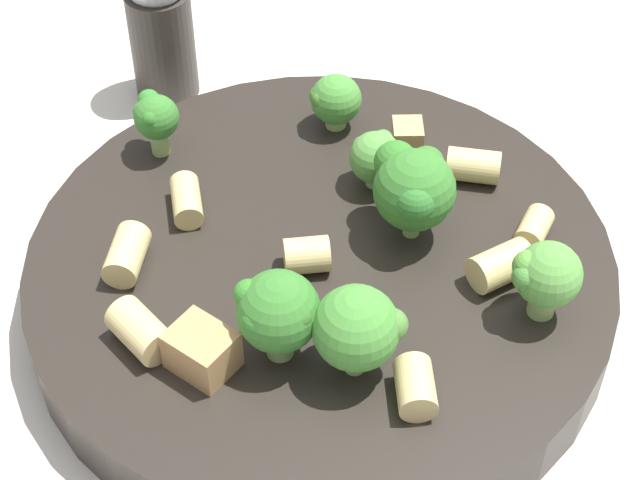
% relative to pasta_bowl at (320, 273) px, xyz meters
% --- Properties ---
extents(ground_plane, '(2.00, 2.00, 0.00)m').
position_rel_pasta_bowl_xyz_m(ground_plane, '(0.00, 0.00, -0.02)').
color(ground_plane, beige).
extents(pasta_bowl, '(0.27, 0.27, 0.03)m').
position_rel_pasta_bowl_xyz_m(pasta_bowl, '(0.00, 0.00, 0.00)').
color(pasta_bowl, '#28231E').
rests_on(pasta_bowl, ground_plane).
extents(broccoli_floret_0, '(0.04, 0.04, 0.04)m').
position_rel_pasta_bowl_xyz_m(broccoli_floret_0, '(0.07, -0.01, 0.04)').
color(broccoli_floret_0, '#9EC175').
rests_on(broccoli_floret_0, pasta_bowl).
extents(broccoli_floret_1, '(0.03, 0.02, 0.03)m').
position_rel_pasta_bowl_xyz_m(broccoli_floret_1, '(-0.10, -0.05, 0.03)').
color(broccoli_floret_1, '#93B766').
rests_on(broccoli_floret_1, pasta_bowl).
extents(broccoli_floret_2, '(0.04, 0.04, 0.05)m').
position_rel_pasta_bowl_xyz_m(broccoli_floret_2, '(-0.00, 0.04, 0.04)').
color(broccoli_floret_2, '#84AD60').
rests_on(broccoli_floret_2, pasta_bowl).
extents(broccoli_floret_3, '(0.03, 0.03, 0.04)m').
position_rel_pasta_bowl_xyz_m(broccoli_floret_3, '(0.06, 0.08, 0.04)').
color(broccoli_floret_3, '#93B766').
rests_on(broccoli_floret_3, pasta_bowl).
extents(broccoli_floret_4, '(0.03, 0.03, 0.03)m').
position_rel_pasta_bowl_xyz_m(broccoli_floret_4, '(-0.04, 0.04, 0.03)').
color(broccoli_floret_4, '#93B766').
rests_on(broccoli_floret_4, pasta_bowl).
extents(broccoli_floret_5, '(0.03, 0.03, 0.03)m').
position_rel_pasta_bowl_xyz_m(broccoli_floret_5, '(-0.09, 0.04, 0.03)').
color(broccoli_floret_5, '#9EC175').
rests_on(broccoli_floret_5, pasta_bowl).
extents(broccoli_floret_6, '(0.03, 0.03, 0.04)m').
position_rel_pasta_bowl_xyz_m(broccoli_floret_6, '(0.05, -0.04, 0.04)').
color(broccoli_floret_6, '#84AD60').
rests_on(broccoli_floret_6, pasta_bowl).
extents(rigatoni_0, '(0.03, 0.03, 0.02)m').
position_rel_pasta_bowl_xyz_m(rigatoni_0, '(0.03, -0.09, 0.02)').
color(rigatoni_0, '#E0C67F').
rests_on(rigatoni_0, pasta_bowl).
extents(rigatoni_1, '(0.03, 0.03, 0.02)m').
position_rel_pasta_bowl_xyz_m(rigatoni_1, '(-0.02, -0.08, 0.02)').
color(rigatoni_1, '#E0C67F').
rests_on(rigatoni_1, pasta_bowl).
extents(rigatoni_2, '(0.02, 0.03, 0.02)m').
position_rel_pasta_bowl_xyz_m(rigatoni_2, '(0.04, 0.07, 0.02)').
color(rigatoni_2, '#E0C67F').
rests_on(rigatoni_2, pasta_bowl).
extents(rigatoni_3, '(0.03, 0.02, 0.01)m').
position_rel_pasta_bowl_xyz_m(rigatoni_3, '(-0.05, -0.05, 0.02)').
color(rigatoni_3, '#E0C67F').
rests_on(rigatoni_3, pasta_bowl).
extents(rigatoni_4, '(0.03, 0.03, 0.02)m').
position_rel_pasta_bowl_xyz_m(rigatoni_4, '(-0.03, 0.09, 0.02)').
color(rigatoni_4, '#E0C67F').
rests_on(rigatoni_4, pasta_bowl).
extents(rigatoni_5, '(0.03, 0.02, 0.02)m').
position_rel_pasta_bowl_xyz_m(rigatoni_5, '(0.09, 0.01, 0.02)').
color(rigatoni_5, '#E0C67F').
rests_on(rigatoni_5, pasta_bowl).
extents(rigatoni_6, '(0.02, 0.02, 0.01)m').
position_rel_pasta_bowl_xyz_m(rigatoni_6, '(0.02, 0.10, 0.02)').
color(rigatoni_6, '#E0C67F').
rests_on(rigatoni_6, pasta_bowl).
extents(rigatoni_7, '(0.02, 0.02, 0.02)m').
position_rel_pasta_bowl_xyz_m(rigatoni_7, '(0.01, -0.01, 0.02)').
color(rigatoni_7, '#E0C67F').
rests_on(rigatoni_7, pasta_bowl).
extents(chicken_chunk_0, '(0.02, 0.02, 0.01)m').
position_rel_pasta_bowl_xyz_m(chicken_chunk_0, '(-0.06, 0.07, 0.02)').
color(chicken_chunk_0, tan).
rests_on(chicken_chunk_0, pasta_bowl).
extents(chicken_chunk_1, '(0.03, 0.03, 0.02)m').
position_rel_pasta_bowl_xyz_m(chicken_chunk_1, '(0.04, -0.07, 0.02)').
color(chicken_chunk_1, tan).
rests_on(chicken_chunk_1, pasta_bowl).
extents(pepper_shaker, '(0.04, 0.04, 0.09)m').
position_rel_pasta_bowl_xyz_m(pepper_shaker, '(-0.18, -0.03, 0.03)').
color(pepper_shaker, '#332D28').
rests_on(pepper_shaker, ground_plane).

